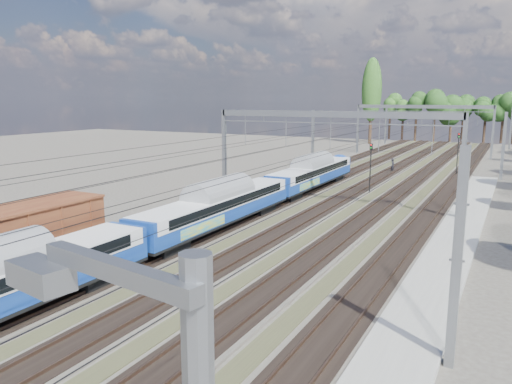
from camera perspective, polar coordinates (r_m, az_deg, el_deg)
The scene contains 10 objects.
ground at distance 23.19m, azimuth -18.60°, elevation -15.83°, with size 220.00×220.00×0.00m, color #47423A.
track_bed at distance 61.84m, azimuth 12.97°, elevation 1.05°, with size 21.00×130.00×0.34m.
platform at distance 35.63m, azimuth 21.24°, elevation -6.36°, with size 3.00×70.00×0.30m, color gray.
catenary at distance 68.51m, azimuth 15.14°, elevation 7.17°, with size 25.65×130.00×9.00m.
tree_belt at distance 106.96m, azimuth 23.31°, elevation 8.67°, with size 39.19×100.90×11.58m.
poplar at distance 115.98m, azimuth 13.09°, elevation 11.25°, with size 4.40×4.40×19.04m.
emu_train at distance 37.97m, azimuth -4.55°, elevation -1.15°, with size 2.77×58.61×4.05m.
worker at distance 71.65m, azimuth 15.35°, elevation 2.94°, with size 0.72×0.47×1.97m, color black.
signal_near at distance 55.24m, azimuth 12.97°, elevation 3.38°, with size 0.35×0.32×5.37m.
signal_far at distance 71.24m, azimuth 22.09°, elevation 4.60°, with size 0.39×0.36×5.65m.
Camera 1 is at (15.44, -14.03, 10.13)m, focal length 35.00 mm.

